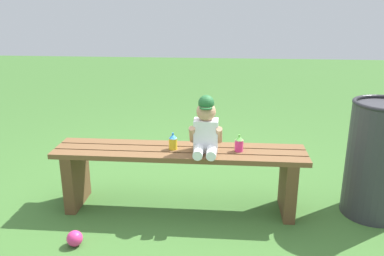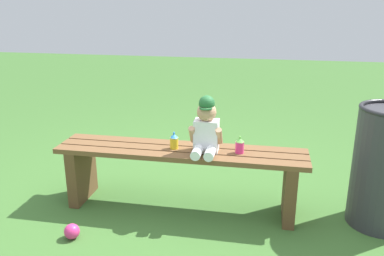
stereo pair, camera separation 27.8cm
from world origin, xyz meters
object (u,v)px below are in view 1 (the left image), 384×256
Objects in this scene: child_figure at (206,128)px; sippy_cup_right at (239,143)px; trash_bin at (379,159)px; sippy_cup_left at (173,141)px; toy_ball at (75,238)px; park_bench at (180,168)px.

sippy_cup_right is at bearing 6.58° from child_figure.
sippy_cup_right is at bearing -177.54° from trash_bin.
sippy_cup_left is 1.00× the size of sippy_cup_right.
toy_ball is (-0.80, -0.52, -0.60)m from child_figure.
park_bench is 1.41m from trash_bin.
sippy_cup_left is at bearing 173.44° from child_figure.
toy_ball is at bearing -152.26° from sippy_cup_right.
child_figure is at bearing 32.87° from toy_ball.
trash_bin is (1.46, 0.04, -0.10)m from sippy_cup_left.
toy_ball is (-1.04, -0.55, -0.48)m from sippy_cup_right.
park_bench is 4.48× the size of child_figure.
child_figure is 3.26× the size of sippy_cup_right.
sippy_cup_right is 1.27m from toy_ball.
child_figure reaches higher than sippy_cup_right.
child_figure is 0.26m from sippy_cup_right.
sippy_cup_left is at bearing 180.00° from sippy_cup_right.
toy_ball is at bearing -147.13° from child_figure.
park_bench is 2.15× the size of trash_bin.
sippy_cup_left is 0.15× the size of trash_bin.
trash_bin reaches higher than toy_ball.
sippy_cup_left is at bearing 43.91° from toy_ball.
toy_ball is at bearing -163.79° from trash_bin.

